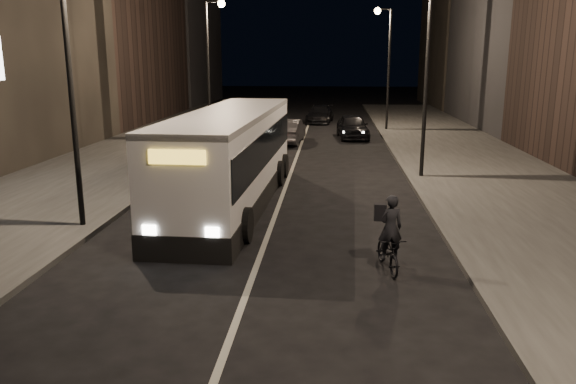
% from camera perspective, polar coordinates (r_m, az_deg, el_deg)
% --- Properties ---
extents(ground, '(180.00, 180.00, 0.00)m').
position_cam_1_polar(ground, '(12.77, -4.05, -9.73)').
color(ground, black).
rests_on(ground, ground).
extents(sidewalk_right, '(7.00, 70.00, 0.16)m').
position_cam_1_polar(sidewalk_right, '(26.92, 18.83, 2.19)').
color(sidewalk_right, '#333330').
rests_on(sidewalk_right, ground).
extents(sidewalk_left, '(7.00, 70.00, 0.16)m').
position_cam_1_polar(sidewalk_left, '(28.03, -17.17, 2.74)').
color(sidewalk_left, '#333330').
rests_on(sidewalk_left, ground).
extents(streetlight_right_mid, '(1.20, 0.44, 8.12)m').
position_cam_1_polar(streetlight_right_mid, '(23.86, 13.40, 13.96)').
color(streetlight_right_mid, black).
rests_on(streetlight_right_mid, sidewalk_right).
extents(streetlight_right_far, '(1.20, 0.44, 8.12)m').
position_cam_1_polar(streetlight_right_far, '(39.75, 9.87, 13.80)').
color(streetlight_right_far, black).
rests_on(streetlight_right_far, sidewalk_right).
extents(streetlight_left_near, '(1.20, 0.44, 8.12)m').
position_cam_1_polar(streetlight_left_near, '(17.15, -20.71, 13.78)').
color(streetlight_left_near, black).
rests_on(streetlight_left_near, sidewalk_left).
extents(streetlight_left_far, '(1.20, 0.44, 8.12)m').
position_cam_1_polar(streetlight_left_far, '(34.34, -7.73, 13.95)').
color(streetlight_left_far, black).
rests_on(streetlight_left_far, sidewalk_left).
extents(city_bus, '(3.18, 12.16, 3.25)m').
position_cam_1_polar(city_bus, '(19.62, -5.79, 3.88)').
color(city_bus, white).
rests_on(city_bus, ground).
extents(cyclist_on_bicycle, '(0.89, 1.75, 1.93)m').
position_cam_1_polar(cyclist_on_bicycle, '(13.74, 10.20, -5.35)').
color(cyclist_on_bicycle, black).
rests_on(cyclist_on_bicycle, ground).
extents(car_near, '(2.17, 4.59, 1.51)m').
position_cam_1_polar(car_near, '(36.12, 6.58, 6.64)').
color(car_near, black).
rests_on(car_near, ground).
extents(car_mid, '(1.87, 4.53, 1.46)m').
position_cam_1_polar(car_mid, '(33.86, 0.04, 6.22)').
color(car_mid, '#323133').
rests_on(car_mid, ground).
extents(car_far, '(2.28, 4.72, 1.32)m').
position_cam_1_polar(car_far, '(44.75, 3.28, 7.89)').
color(car_far, black).
rests_on(car_far, ground).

